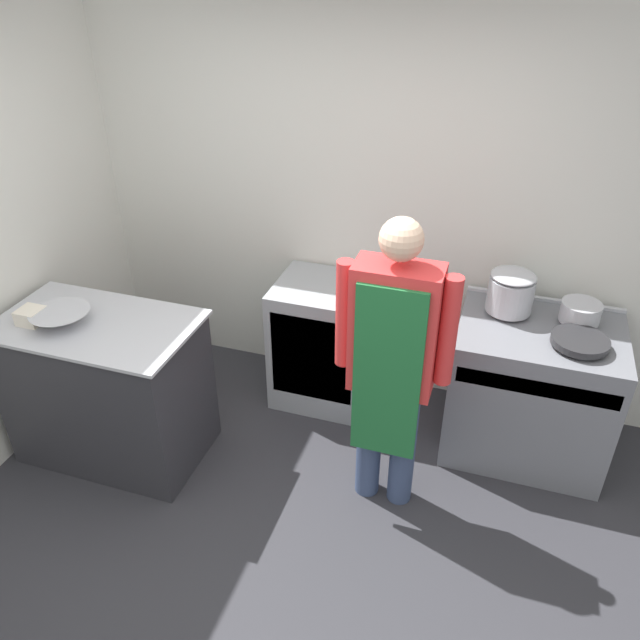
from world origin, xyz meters
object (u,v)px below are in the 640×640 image
(plastic_tub, at_px, (31,316))
(stock_pot, at_px, (511,291))
(saute_pan, at_px, (580,341))
(sauce_pot, at_px, (580,312))
(mixing_bowl, at_px, (61,318))
(stove, at_px, (530,390))
(person_cook, at_px, (392,357))
(fridge_unit, at_px, (324,342))

(plastic_tub, xyz_separation_m, stock_pot, (2.55, 1.05, 0.05))
(saute_pan, height_order, sauce_pot, sauce_pot)
(mixing_bowl, distance_m, plastic_tub, 0.17)
(sauce_pot, bearing_deg, stove, -145.69)
(stock_pot, height_order, saute_pan, stock_pot)
(stove, relative_size, person_cook, 0.54)
(person_cook, bearing_deg, mixing_bowl, -173.91)
(saute_pan, bearing_deg, stock_pot, 147.53)
(fridge_unit, distance_m, sauce_pot, 1.63)
(plastic_tub, height_order, sauce_pot, plastic_tub)
(fridge_unit, bearing_deg, saute_pan, -8.51)
(fridge_unit, height_order, saute_pan, saute_pan)
(person_cook, height_order, stock_pot, person_cook)
(fridge_unit, bearing_deg, sauce_pot, 0.86)
(stove, relative_size, plastic_tub, 7.06)
(fridge_unit, xyz_separation_m, saute_pan, (1.54, -0.23, 0.48))
(stove, distance_m, fridge_unit, 1.36)
(fridge_unit, relative_size, plastic_tub, 6.62)
(person_cook, height_order, mixing_bowl, person_cook)
(fridge_unit, xyz_separation_m, person_cook, (0.61, -0.79, 0.54))
(mixing_bowl, distance_m, sauce_pot, 2.96)
(mixing_bowl, distance_m, stock_pot, 2.59)
(stove, bearing_deg, plastic_tub, -161.55)
(mixing_bowl, height_order, stock_pot, stock_pot)
(stove, bearing_deg, mixing_bowl, -161.18)
(fridge_unit, relative_size, sauce_pot, 3.86)
(person_cook, relative_size, plastic_tub, 13.08)
(stove, bearing_deg, fridge_unit, 175.57)
(plastic_tub, bearing_deg, sauce_pot, 19.59)
(person_cook, distance_m, plastic_tub, 2.04)
(stove, height_order, stock_pot, stock_pot)
(saute_pan, bearing_deg, plastic_tub, -164.90)
(mixing_bowl, bearing_deg, stock_pot, 23.01)
(fridge_unit, bearing_deg, stock_pot, 1.16)
(person_cook, height_order, plastic_tub, person_cook)
(fridge_unit, distance_m, stock_pot, 1.29)
(saute_pan, xyz_separation_m, sauce_pot, (0.00, 0.25, 0.04))
(person_cook, distance_m, stock_pot, 0.97)
(stove, bearing_deg, person_cook, -137.17)
(person_cook, bearing_deg, fridge_unit, 127.86)
(stove, distance_m, stock_pot, 0.64)
(stove, xyz_separation_m, saute_pan, (0.19, -0.13, 0.48))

